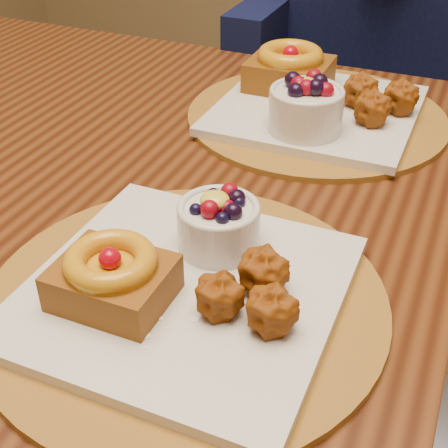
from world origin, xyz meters
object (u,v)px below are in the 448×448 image
Objects in this scene: dining_table at (263,241)px; chair_far at (369,103)px; place_setting_far at (314,101)px; place_setting_near at (185,280)px.

dining_table is 0.82m from chair_far.
dining_table is at bearing -97.27° from chair_far.
chair_far is at bearing 91.72° from place_setting_far.
chair_far is (-0.02, 0.60, -0.24)m from place_setting_far.
place_setting_near reaches higher than dining_table.
place_setting_far is at bearing 90.21° from place_setting_near.
dining_table is at bearing 89.43° from place_setting_near.
place_setting_far is at bearing 91.00° from dining_table.
place_setting_far is 0.64m from chair_far.
place_setting_near is at bearing -90.57° from dining_table.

